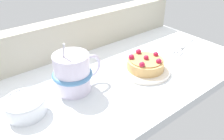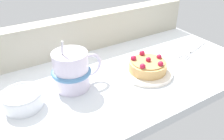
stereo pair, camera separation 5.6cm
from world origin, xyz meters
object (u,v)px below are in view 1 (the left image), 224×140
raspberry_tart (145,63)px  dessert_fork (185,46)px  dessert_plate (145,70)px  sugar_bowl (25,106)px  coffee_mug (74,74)px

raspberry_tart → dessert_fork: size_ratio=0.58×
dessert_plate → sugar_bowl: bearing=173.2°
dessert_fork → dessert_plate: bearing=-172.1°
dessert_fork → sugar_bowl: bearing=179.2°
raspberry_tart → sugar_bowl: size_ratio=1.15×
coffee_mug → dessert_fork: (39.73, -1.44, -4.27)cm
coffee_mug → sugar_bowl: (-11.92, -0.74, -2.59)cm
coffee_mug → dessert_fork: coffee_mug is taller
dessert_plate → dessert_fork: bearing=7.9°
raspberry_tart → sugar_bowl: (-30.50, 3.60, -0.53)cm
dessert_plate → dessert_fork: size_ratio=0.78×
dessert_plate → dessert_fork: (21.13, 2.92, -0.18)cm
dessert_plate → coffee_mug: size_ratio=1.04×
coffee_mug → sugar_bowl: bearing=-176.4°
raspberry_tart → coffee_mug: (-18.58, 4.34, 2.06)cm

